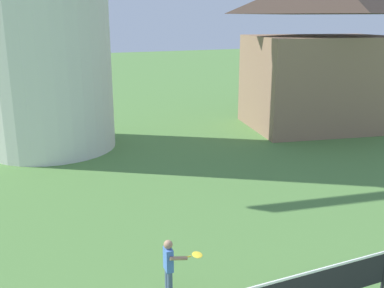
{
  "coord_description": "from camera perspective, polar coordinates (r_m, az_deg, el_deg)",
  "views": [
    {
      "loc": [
        -3.27,
        -2.47,
        4.74
      ],
      "look_at": [
        -0.35,
        4.29,
        2.63
      ],
      "focal_mm": 41.2,
      "sensor_mm": 36.0,
      "label": 1
    }
  ],
  "objects": [
    {
      "name": "player_far",
      "position": [
        8.0,
        -2.85,
        -15.2
      ],
      "size": [
        0.66,
        0.47,
        1.05
      ],
      "color": "slate",
      "rests_on": "ground_plane"
    },
    {
      "name": "chapel",
      "position": [
        20.31,
        16.44,
        11.25
      ],
      "size": [
        7.06,
        5.73,
        7.6
      ],
      "color": "#937056",
      "rests_on": "ground_plane"
    }
  ]
}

